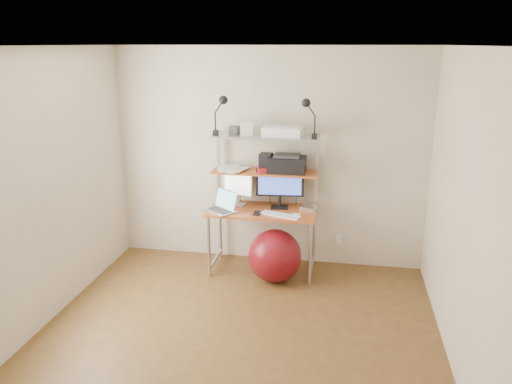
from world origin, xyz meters
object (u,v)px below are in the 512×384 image
(printer, at_px, (287,164))
(exercise_ball, at_px, (275,256))
(monitor_black, at_px, (280,184))
(laptop, at_px, (223,207))
(monitor_silver, at_px, (238,186))

(printer, distance_m, exercise_ball, 1.02)
(monitor_black, xyz_separation_m, laptop, (-0.60, -0.24, -0.22))
(laptop, xyz_separation_m, printer, (0.67, 0.26, 0.45))
(laptop, relative_size, exercise_ball, 0.74)
(monitor_silver, bearing_deg, laptop, -96.48)
(laptop, bearing_deg, monitor_black, 58.74)
(monitor_silver, height_order, laptop, monitor_silver)
(laptop, distance_m, printer, 0.85)
(monitor_silver, distance_m, exercise_ball, 0.90)
(printer, height_order, exercise_ball, printer)
(monitor_silver, distance_m, laptop, 0.33)
(printer, bearing_deg, monitor_silver, -179.83)
(monitor_black, bearing_deg, laptop, -163.92)
(monitor_silver, bearing_deg, printer, 19.51)
(exercise_ball, bearing_deg, printer, 78.64)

